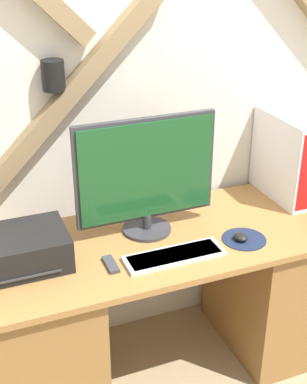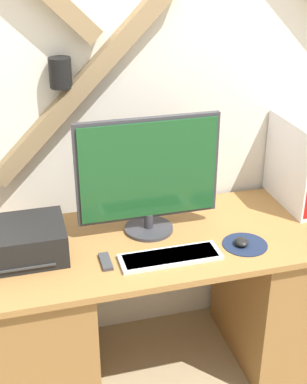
% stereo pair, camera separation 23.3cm
% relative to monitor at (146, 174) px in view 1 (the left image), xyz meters
% --- Properties ---
extents(wall_back, '(6.40, 0.15, 2.70)m').
position_rel_monitor_xyz_m(wall_back, '(0.06, 0.32, 0.29)').
color(wall_back, silver).
rests_on(wall_back, ground_plane).
extents(desk, '(1.77, 0.71, 0.78)m').
position_rel_monitor_xyz_m(desk, '(0.06, -0.09, -0.67)').
color(desk, olive).
rests_on(desk, ground_plane).
extents(monitor, '(0.66, 0.23, 0.55)m').
position_rel_monitor_xyz_m(monitor, '(0.00, 0.00, 0.00)').
color(monitor, '#333338').
rests_on(monitor, desk).
extents(keyboard, '(0.44, 0.14, 0.02)m').
position_rel_monitor_xyz_m(keyboard, '(0.03, -0.26, -0.28)').
color(keyboard, silver).
rests_on(keyboard, desk).
extents(mousepad, '(0.20, 0.20, 0.00)m').
position_rel_monitor_xyz_m(mousepad, '(0.38, -0.24, -0.29)').
color(mousepad, '#19233D').
rests_on(mousepad, desk).
extents(mouse, '(0.06, 0.07, 0.03)m').
position_rel_monitor_xyz_m(mouse, '(0.36, -0.25, -0.27)').
color(mouse, black).
rests_on(mouse, mousepad).
extents(computer_tower, '(0.20, 0.42, 0.44)m').
position_rel_monitor_xyz_m(computer_tower, '(0.82, 0.07, -0.07)').
color(computer_tower, white).
rests_on(computer_tower, desk).
extents(printer, '(0.40, 0.30, 0.15)m').
position_rel_monitor_xyz_m(printer, '(-0.59, -0.07, -0.22)').
color(printer, black).
rests_on(printer, desk).
extents(remote_control, '(0.04, 0.13, 0.02)m').
position_rel_monitor_xyz_m(remote_control, '(-0.25, -0.22, -0.28)').
color(remote_control, '#38383D').
rests_on(remote_control, desk).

